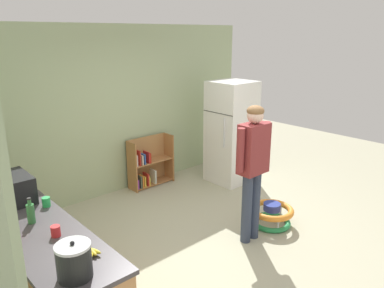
# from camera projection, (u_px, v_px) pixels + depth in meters

# --- Properties ---
(ground_plane) EXTENTS (12.00, 12.00, 0.00)m
(ground_plane) POSITION_uv_depth(u_px,v_px,m) (225.00, 240.00, 4.82)
(ground_plane) COLOR #AEAA8D
(ground_plane) RESTS_ON ground
(back_wall) EXTENTS (5.20, 0.06, 2.70)m
(back_wall) POSITION_uv_depth(u_px,v_px,m) (122.00, 110.00, 6.09)
(back_wall) COLOR #A1B288
(back_wall) RESTS_ON ground
(kitchen_counter) EXTENTS (0.65, 2.43, 0.90)m
(kitchen_counter) POSITION_uv_depth(u_px,v_px,m) (39.00, 266.00, 3.52)
(kitchen_counter) COLOR tan
(kitchen_counter) RESTS_ON ground
(refrigerator) EXTENTS (0.73, 0.68, 1.78)m
(refrigerator) POSITION_uv_depth(u_px,v_px,m) (231.00, 132.00, 6.54)
(refrigerator) COLOR white
(refrigerator) RESTS_ON ground
(bookshelf) EXTENTS (0.80, 0.28, 0.85)m
(bookshelf) POSITION_uv_depth(u_px,v_px,m) (148.00, 165.00, 6.46)
(bookshelf) COLOR #A36C3D
(bookshelf) RESTS_ON ground
(standing_person) EXTENTS (0.57, 0.22, 1.75)m
(standing_person) POSITION_uv_depth(u_px,v_px,m) (253.00, 162.00, 4.54)
(standing_person) COLOR #313A4F
(standing_person) RESTS_ON ground
(baby_walker) EXTENTS (0.60, 0.60, 0.32)m
(baby_walker) POSITION_uv_depth(u_px,v_px,m) (271.00, 214.00, 5.16)
(baby_walker) COLOR #28904F
(baby_walker) RESTS_ON ground
(microwave) EXTENTS (0.37, 0.48, 0.28)m
(microwave) POSITION_uv_depth(u_px,v_px,m) (11.00, 189.00, 3.80)
(microwave) COLOR black
(microwave) RESTS_ON kitchen_counter
(crock_pot) EXTENTS (0.25, 0.25, 0.29)m
(crock_pot) POSITION_uv_depth(u_px,v_px,m) (74.00, 261.00, 2.62)
(crock_pot) COLOR black
(crock_pot) RESTS_ON kitchen_counter
(banana_bunch) EXTENTS (0.12, 0.16, 0.04)m
(banana_bunch) POSITION_uv_depth(u_px,v_px,m) (92.00, 251.00, 2.92)
(banana_bunch) COLOR yellow
(banana_bunch) RESTS_ON kitchen_counter
(green_glass_bottle) EXTENTS (0.07, 0.07, 0.25)m
(green_glass_bottle) POSITION_uv_depth(u_px,v_px,m) (31.00, 213.00, 3.38)
(green_glass_bottle) COLOR #33753D
(green_glass_bottle) RESTS_ON kitchen_counter
(ketchup_bottle) EXTENTS (0.07, 0.07, 0.25)m
(ketchup_bottle) POSITION_uv_depth(u_px,v_px,m) (14.00, 228.00, 3.12)
(ketchup_bottle) COLOR red
(ketchup_bottle) RESTS_ON kitchen_counter
(red_cup) EXTENTS (0.08, 0.08, 0.09)m
(red_cup) POSITION_uv_depth(u_px,v_px,m) (56.00, 231.00, 3.18)
(red_cup) COLOR red
(red_cup) RESTS_ON kitchen_counter
(blue_cup) EXTENTS (0.08, 0.08, 0.09)m
(blue_cup) POSITION_uv_depth(u_px,v_px,m) (2.00, 186.00, 4.09)
(blue_cup) COLOR blue
(blue_cup) RESTS_ON kitchen_counter
(green_cup) EXTENTS (0.08, 0.08, 0.09)m
(green_cup) POSITION_uv_depth(u_px,v_px,m) (46.00, 202.00, 3.72)
(green_cup) COLOR green
(green_cup) RESTS_ON kitchen_counter
(white_cup) EXTENTS (0.08, 0.08, 0.09)m
(white_cup) POSITION_uv_depth(u_px,v_px,m) (1.00, 213.00, 3.50)
(white_cup) COLOR white
(white_cup) RESTS_ON kitchen_counter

